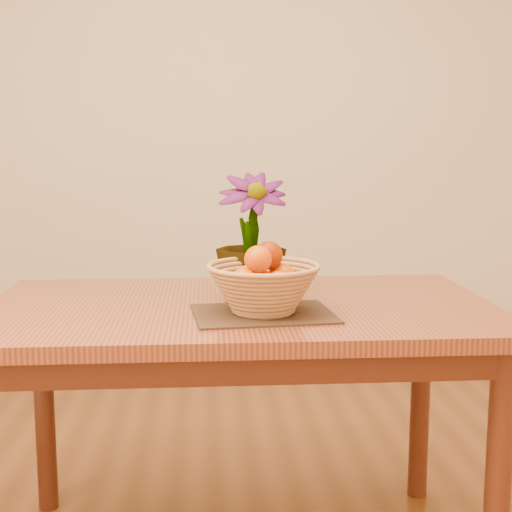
{
  "coord_description": "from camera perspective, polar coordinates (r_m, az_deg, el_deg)",
  "views": [
    {
      "loc": [
        -0.09,
        -1.62,
        1.18
      ],
      "look_at": [
        0.03,
        0.17,
        0.9
      ],
      "focal_mm": 50.0,
      "sensor_mm": 36.0,
      "label": 1
    }
  ],
  "objects": [
    {
      "name": "potted_plant",
      "position": [
        2.01,
        -0.4,
        1.56
      ],
      "size": [
        0.21,
        0.21,
        0.36
      ],
      "primitive_type": "imported",
      "rotation": [
        0.0,
        0.0,
        0.04
      ],
      "color": "#154714",
      "rests_on": "table"
    },
    {
      "name": "wall_back",
      "position": [
        3.88,
        -2.77,
        11.28
      ],
      "size": [
        4.0,
        0.02,
        2.7
      ],
      "primitive_type": "cube",
      "color": "beige",
      "rests_on": "floor"
    },
    {
      "name": "table",
      "position": [
        1.99,
        -1.26,
        -6.28
      ],
      "size": [
        1.4,
        0.8,
        0.75
      ],
      "color": "brown",
      "rests_on": "floor"
    },
    {
      "name": "wicker_basket",
      "position": [
        1.83,
        0.6,
        -2.76
      ],
      "size": [
        0.29,
        0.29,
        0.12
      ],
      "color": "#B3764A",
      "rests_on": "placemat"
    },
    {
      "name": "placemat",
      "position": [
        1.84,
        0.59,
        -4.64
      ],
      "size": [
        0.38,
        0.3,
        0.01
      ],
      "primitive_type": "cube",
      "rotation": [
        0.0,
        0.0,
        0.1
      ],
      "color": "#3C1F16",
      "rests_on": "table"
    },
    {
      "name": "orange_pile",
      "position": [
        1.83,
        0.67,
        -1.17
      ],
      "size": [
        0.18,
        0.17,
        0.13
      ],
      "rotation": [
        0.0,
        0.0,
        -0.03
      ],
      "color": "#DF3E03",
      "rests_on": "wicker_basket"
    }
  ]
}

